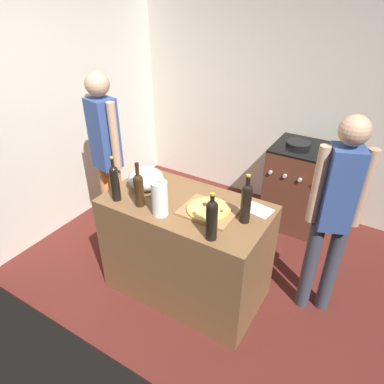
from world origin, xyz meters
name	(u,v)px	position (x,y,z in m)	size (l,w,h in m)	color
ground_plane	(219,249)	(0.00, 1.21, -0.01)	(3.99, 3.02, 0.02)	#511E19
kitchen_wall_rear	(276,94)	(0.00, 2.47, 1.30)	(3.99, 0.10, 2.60)	silver
kitchen_wall_left	(79,99)	(-1.75, 1.21, 1.30)	(0.10, 3.02, 2.60)	silver
counter	(186,248)	(0.00, 0.57, 0.45)	(1.31, 0.71, 0.91)	brown
cutting_board	(209,211)	(0.21, 0.56, 0.92)	(0.40, 0.32, 0.02)	#9E7247
pizza	(209,209)	(0.21, 0.56, 0.94)	(0.33, 0.33, 0.03)	tan
mixing_bowl	(146,179)	(-0.40, 0.60, 1.00)	(0.29, 0.29, 0.18)	#B2B2B7
paper_towel_roll	(160,199)	(-0.08, 0.36, 1.04)	(0.12, 0.12, 0.27)	white
wine_bottle_amber	(212,218)	(0.37, 0.30, 1.07)	(0.08, 0.08, 0.35)	black
wine_bottle_clear	(246,201)	(0.48, 0.60, 1.07)	(0.07, 0.07, 0.38)	black
wine_bottle_green	(115,182)	(-0.49, 0.34, 1.07)	(0.07, 0.07, 0.37)	black
wine_bottle_dark	(139,188)	(-0.29, 0.37, 1.06)	(0.07, 0.07, 0.36)	#331E0F
recipe_sheet	(258,210)	(0.51, 0.78, 0.91)	(0.21, 0.15, 0.00)	white
stove	(298,186)	(0.49, 2.07, 0.47)	(0.61, 0.61, 0.97)	brown
person_in_stripes	(106,152)	(-1.01, 0.79, 1.02)	(0.39, 0.24, 1.74)	#D88C4C
person_in_red	(334,211)	(1.01, 0.97, 0.97)	(0.36, 0.26, 1.68)	#383D4C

